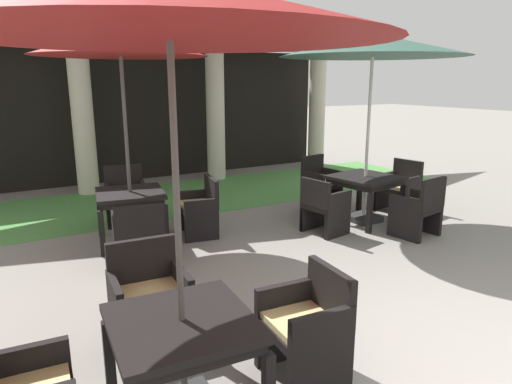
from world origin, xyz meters
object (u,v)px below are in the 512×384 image
Objects in this scene: patio_umbrella_mid_left at (373,47)px; patio_table_mid_right at (130,199)px; patio_table_near_foreground at (182,333)px; patio_chair_near_foreground_east at (307,328)px; patio_chair_mid_left_east at (399,188)px; patio_table_mid_left at (365,182)px; patio_chair_mid_left_south at (418,209)px; patio_chair_near_foreground_north at (149,299)px; patio_chair_mid_left_west at (324,207)px; patio_chair_mid_right_north at (125,197)px; patio_chair_mid_right_south at (139,236)px; terracotta_urn at (154,222)px; patio_umbrella_mid_right at (120,44)px; patio_chair_mid_left_north at (320,185)px; patio_chair_mid_right_east at (200,208)px; patio_umbrella_near_foreground at (169,12)px.

patio_umbrella_mid_left reaches higher than patio_table_mid_right.
patio_table_near_foreground is 0.94× the size of patio_table_mid_right.
patio_chair_near_foreground_east is 5.08m from patio_chair_mid_left_east.
patio_chair_near_foreground_east reaches higher than patio_table_near_foreground.
patio_table_mid_left is 1.23× the size of patio_chair_mid_left_south.
patio_umbrella_mid_left is 2.50m from patio_chair_mid_left_east.
patio_table_mid_right is at bearing 80.29° from patio_table_near_foreground.
patio_chair_near_foreground_north reaches higher than patio_chair_mid_left_west.
patio_chair_near_foreground_east is 4.82m from patio_umbrella_mid_left.
patio_chair_near_foreground_north is 1.02× the size of patio_chair_mid_left_east.
patio_umbrella_mid_left reaches higher than patio_table_near_foreground.
patio_chair_near_foreground_east is 4.62m from patio_chair_mid_right_north.
patio_chair_mid_right_south is 1.34m from terracotta_urn.
patio_chair_mid_left_south is at bearing -26.11° from patio_umbrella_mid_right.
patio_table_mid_left is at bearing 90.00° from patio_chair_mid_left_east.
patio_chair_near_foreground_east is 2.21× the size of terracotta_urn.
patio_umbrella_mid_left is 3.62m from patio_umbrella_mid_right.
patio_chair_mid_left_south is at bearing 44.82° from patio_chair_mid_left_west.
patio_chair_near_foreground_east is at bearing 116.13° from patio_chair_mid_left_east.
patio_table_mid_right is 2.65× the size of terracotta_urn.
patio_chair_mid_left_south reaches higher than patio_chair_mid_left_east.
patio_chair_mid_left_west reaches higher than terracotta_urn.
patio_umbrella_mid_right is at bearing -8.04° from patio_chair_mid_left_north.
patio_chair_mid_left_south is 3.18m from patio_chair_mid_right_east.
patio_chair_mid_left_east is 1.03× the size of patio_chair_mid_right_south.
patio_chair_mid_right_east is at bearing -6.12° from patio_chair_near_foreground_east.
patio_umbrella_near_foreground is 4.65m from patio_chair_mid_left_west.
patio_umbrella_mid_left is 3.18× the size of patio_chair_mid_left_north.
patio_umbrella_near_foreground is 3.07× the size of patio_chair_mid_left_north.
patio_chair_mid_left_south is 0.30× the size of patio_umbrella_mid_right.
patio_table_mid_left is 1.29× the size of patio_chair_mid_right_east.
patio_chair_mid_right_south is (-1.12, -0.79, 0.01)m from patio_chair_mid_right_east.
patio_umbrella_mid_right reaches higher than patio_chair_near_foreground_east.
patio_chair_mid_left_north is 3.67m from patio_chair_mid_right_south.
patio_chair_mid_left_north is at bearing 174.66° from patio_chair_mid_right_north.
patio_chair_mid_left_south reaches higher than patio_chair_near_foreground_east.
patio_table_near_foreground is 0.99m from patio_chair_near_foreground_east.
patio_umbrella_mid_left reaches higher than patio_chair_mid_right_south.
patio_table_mid_right is at bearing 166.37° from patio_table_mid_left.
patio_chair_mid_right_south is (-3.52, -1.04, -0.02)m from patio_chair_mid_left_north.
patio_chair_mid_left_west is (3.12, 1.62, -0.02)m from patio_chair_near_foreground_north.
patio_umbrella_mid_left is 3.32× the size of patio_chair_mid_left_south.
patio_umbrella_mid_left is 2.49m from patio_chair_mid_left_west.
patio_chair_mid_right_north reaches higher than patio_chair_mid_right_east.
patio_chair_mid_right_south is (0.45, 2.65, -0.21)m from patio_table_near_foreground.
patio_umbrella_mid_right is (0.62, 3.60, 0.08)m from patio_umbrella_near_foreground.
patio_chair_mid_right_east reaches higher than terracotta_urn.
patio_chair_near_foreground_north is 0.98× the size of patio_chair_mid_right_north.
patio_table_mid_right is at bearing 144.23° from patio_chair_mid_left_south.
patio_umbrella_mid_right is at bearing 9.15° from patio_chair_near_foreground_east.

